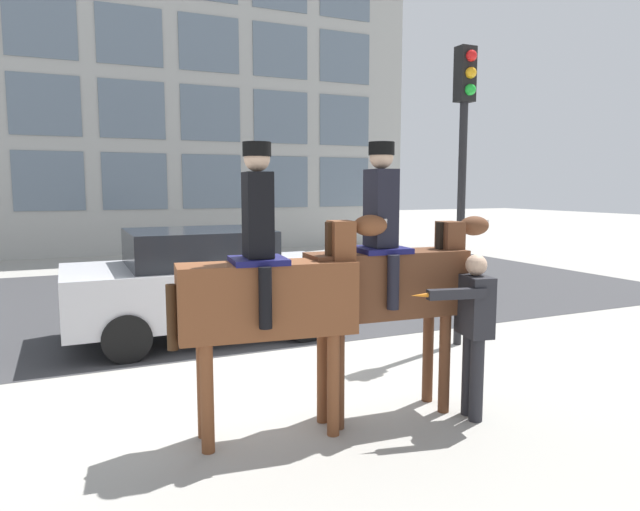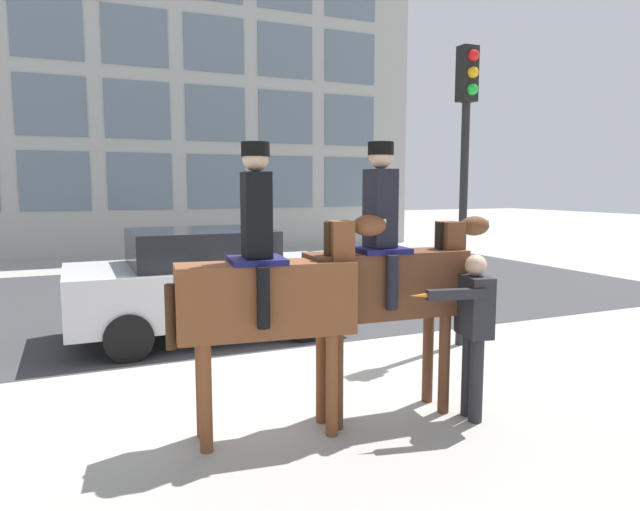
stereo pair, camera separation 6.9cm
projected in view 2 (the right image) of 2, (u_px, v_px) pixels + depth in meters
ground_plane at (262, 364)px, 7.11m from camera, size 80.00×80.00×0.00m
road_surface at (190, 297)px, 11.43m from camera, size 20.09×8.50×0.01m
office_building_facade at (133, 10)px, 18.01m from camera, size 20.09×0.33×15.53m
mounted_horse_lead at (270, 290)px, 4.93m from camera, size 1.96×0.65×2.57m
mounted_horse_companion at (389, 277)px, 5.41m from camera, size 1.98×0.65×2.61m
pedestrian_bystander at (473, 324)px, 5.34m from camera, size 0.89×0.44×1.58m
street_car_near_lane at (206, 281)px, 8.43m from camera, size 3.93×2.01×1.58m
traffic_light at (466, 149)px, 7.66m from camera, size 0.24×0.29×4.05m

